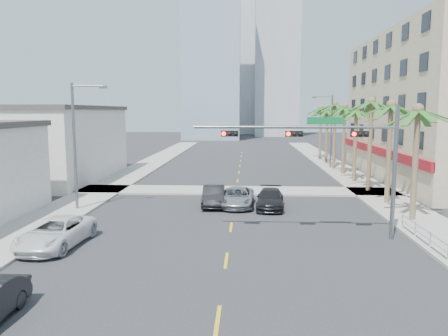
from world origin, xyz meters
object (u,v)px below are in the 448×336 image
object	(u,v)px
traffic_signal_mast	(336,148)
car_lane_center	(238,197)
car_parked_far	(56,233)
car_lane_right	(270,199)
car_lane_left	(214,196)

from	to	relation	value
traffic_signal_mast	car_lane_center	xyz separation A→B (m)	(-5.52, 7.97, -4.37)
car_parked_far	car_lane_right	distance (m)	15.23
car_lane_right	car_parked_far	bearing A→B (deg)	-135.94
car_parked_far	car_lane_center	world-z (taller)	car_parked_far
car_parked_far	traffic_signal_mast	bearing A→B (deg)	13.06
car_lane_left	car_lane_right	bearing A→B (deg)	-10.44
car_lane_left	car_lane_right	world-z (taller)	car_lane_left
car_parked_far	car_lane_center	xyz separation A→B (m)	(9.28, 10.26, -0.06)
traffic_signal_mast	car_parked_far	bearing A→B (deg)	-171.22
car_parked_far	car_lane_right	size ratio (longest dim) A/B	1.13
car_parked_far	car_lane_left	world-z (taller)	car_parked_far
traffic_signal_mast	car_parked_far	distance (m)	15.59
traffic_signal_mast	car_parked_far	xyz separation A→B (m)	(-14.80, -2.29, -4.31)
car_lane_right	car_lane_left	bearing A→B (deg)	175.49
traffic_signal_mast	car_lane_center	world-z (taller)	traffic_signal_mast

